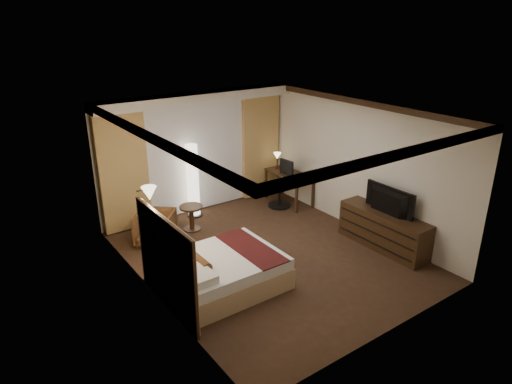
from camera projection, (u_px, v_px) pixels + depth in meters
floor at (268, 255)px, 8.55m from camera, size 4.50×5.50×0.01m
ceiling at (270, 112)px, 7.57m from camera, size 4.50×5.50×0.01m
back_wall at (195, 153)px, 10.15m from camera, size 4.50×0.02×2.70m
left_wall at (150, 219)px, 6.84m from camera, size 0.02×5.50×2.70m
right_wall at (357, 165)px, 9.28m from camera, size 0.02×5.50×2.70m
crown_molding at (270, 116)px, 7.59m from camera, size 4.50×5.50×0.12m
soffit at (198, 98)px, 9.50m from camera, size 4.50×0.50×0.20m
curtain_sheer at (197, 158)px, 10.12m from camera, size 2.48×0.04×2.45m
curtain_left_drape at (123, 173)px, 9.16m from camera, size 1.00×0.14×2.45m
curtain_right_drape at (260, 146)px, 11.00m from camera, size 1.00×0.14×2.45m
wall_sconce at (149, 193)px, 7.08m from camera, size 0.24×0.24×0.24m
bed at (222, 272)px, 7.47m from camera, size 1.88×1.47×0.55m
headboard at (167, 264)px, 6.78m from camera, size 0.12×1.77×1.50m
armchair at (155, 226)px, 8.89m from camera, size 0.96×0.95×0.72m
side_table at (192, 218)px, 9.48m from camera, size 0.49×0.49×0.54m
floor_lamp at (193, 181)px, 9.96m from camera, size 0.35×0.35×1.66m
desk at (289, 188)px, 10.82m from camera, size 0.55×1.24×0.75m
desk_lamp at (277, 161)px, 10.98m from camera, size 0.18×0.18×0.34m
office_chair at (280, 184)px, 10.55m from camera, size 0.57×0.57×1.10m
dresser at (384, 230)px, 8.73m from camera, size 0.50×1.86×0.72m
television at (386, 198)px, 8.47m from camera, size 0.63×1.09×0.14m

